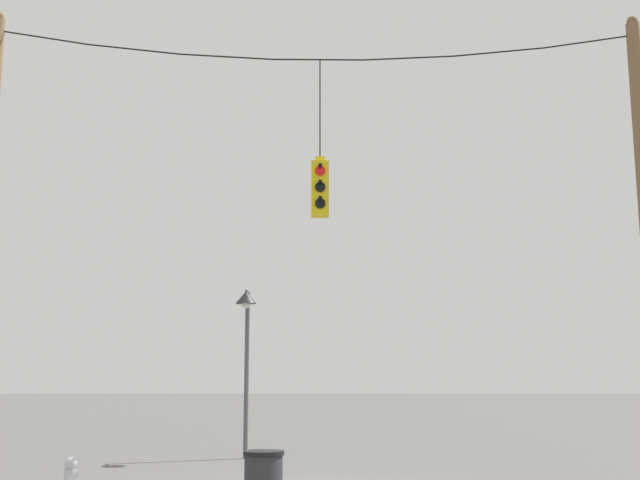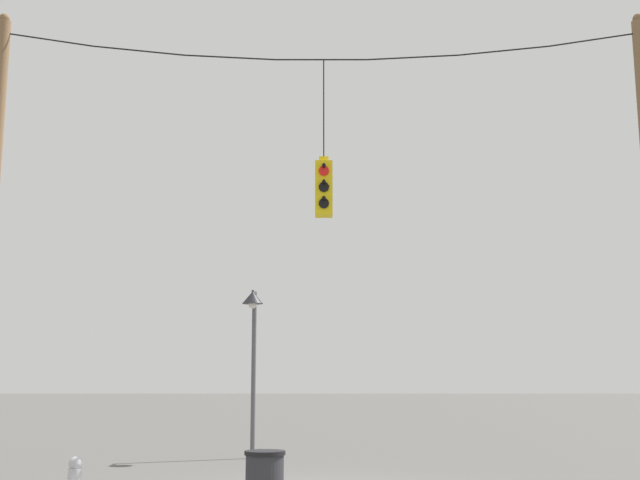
{
  "view_description": "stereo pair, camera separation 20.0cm",
  "coord_description": "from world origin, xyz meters",
  "views": [
    {
      "loc": [
        -0.23,
        -14.89,
        1.99
      ],
      "look_at": [
        0.05,
        0.45,
        4.66
      ],
      "focal_mm": 45.0,
      "sensor_mm": 36.0,
      "label": 1
    },
    {
      "loc": [
        -0.03,
        -14.9,
        1.99
      ],
      "look_at": [
        0.05,
        0.45,
        4.66
      ],
      "focal_mm": 45.0,
      "sensor_mm": 36.0,
      "label": 2
    }
  ],
  "objects": [
    {
      "name": "traffic_light_near_right_pole",
      "position": [
        0.05,
        0.44,
        5.71
      ],
      "size": [
        0.34,
        0.46,
        3.22
      ],
      "color": "yellow"
    },
    {
      "name": "fire_hydrant",
      "position": [
        -4.02,
        -1.42,
        0.38
      ],
      "size": [
        0.22,
        0.3,
        0.75
      ],
      "color": "silver",
      "rests_on": "ground_plane"
    },
    {
      "name": "street_lamp",
      "position": [
        -1.75,
        5.82,
        3.37
      ],
      "size": [
        0.54,
        0.92,
        4.28
      ],
      "color": "#515156",
      "rests_on": "ground_plane"
    },
    {
      "name": "span_wire",
      "position": [
        -0.0,
        0.45,
        8.57
      ],
      "size": [
        12.96,
        0.03,
        0.61
      ],
      "color": "black"
    }
  ]
}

